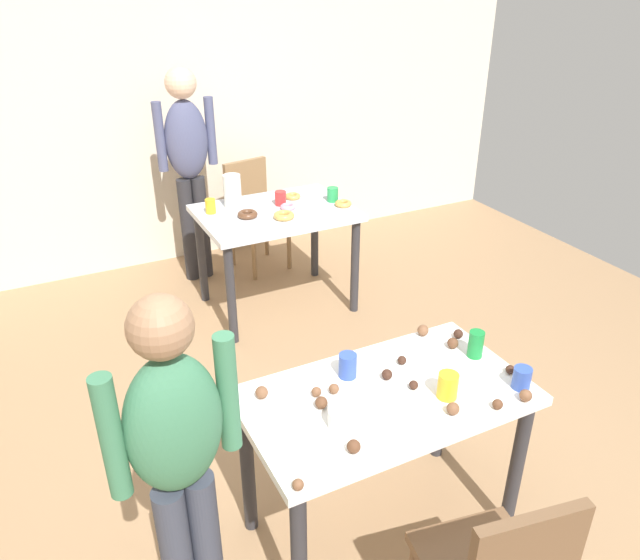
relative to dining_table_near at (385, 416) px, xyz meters
The scene contains 38 objects.
ground_plane 0.64m from the dining_table_near, 98.76° to the left, with size 6.40×6.40×0.00m, color #9E7A56.
wall_back 3.35m from the dining_table_near, 90.21° to the left, with size 6.40×0.10×2.60m, color beige.
dining_table_near is the anchor object (origin of this frame).
dining_table_far 2.10m from the dining_table_near, 79.05° to the left, with size 1.05×0.77×0.75m.
chair_far_table 2.85m from the dining_table_near, 79.61° to the left, with size 0.47×0.47×0.87m.
person_girl_near 0.89m from the dining_table_near, behind, with size 0.46×0.24×1.44m.
person_adult_far 2.81m from the dining_table_near, 89.69° to the left, with size 0.45×0.22×1.63m.
mixing_bowl 0.29m from the dining_table_near, 156.14° to the right, with size 0.16×0.16×0.07m, color white.
soda_can 0.51m from the dining_table_near, ahead, with size 0.07×0.07×0.12m, color #198438.
fork_near 0.33m from the dining_table_near, 24.69° to the left, with size 0.17×0.02×0.01m, color silver.
cup_near_0 0.25m from the dining_table_near, 116.45° to the left, with size 0.07×0.07×0.11m, color #3351B2.
cup_near_1 0.29m from the dining_table_near, 32.29° to the right, with size 0.08×0.08×0.11m, color yellow.
cup_near_2 0.57m from the dining_table_near, 22.95° to the right, with size 0.07×0.07×0.09m, color #3351B2.
cake_ball_0 0.49m from the dining_table_near, 37.24° to the left, with size 0.05×0.05×0.05m, color brown.
cake_ball_1 0.25m from the dining_table_near, 40.23° to the left, with size 0.04×0.04×0.04m, color #3D2319.
cake_ball_2 0.56m from the dining_table_near, 12.74° to the right, with size 0.04×0.04×0.04m, color #3D2319.
cake_ball_3 0.45m from the dining_table_near, 39.79° to the right, with size 0.04×0.04×0.04m, color brown.
cake_ball_4 0.30m from the dining_table_near, 54.84° to the right, with size 0.05×0.05×0.05m, color brown.
cake_ball_5 0.31m from the dining_table_near, behind, with size 0.05×0.05×0.05m, color brown.
cake_ball_6 0.62m from the dining_table_near, 150.65° to the right, with size 0.04×0.04×0.04m, color brown.
cake_ball_7 0.56m from the dining_table_near, 31.87° to the right, with size 0.05×0.05×0.05m, color brown.
cake_ball_8 0.31m from the dining_table_near, 156.97° to the left, with size 0.04×0.04×0.04m, color brown.
cake_ball_9 0.39m from the dining_table_near, 140.84° to the right, with size 0.05×0.05×0.05m, color brown.
cake_ball_10 0.17m from the dining_table_near, 57.47° to the left, with size 0.04×0.04×0.04m, color #3D2319.
cake_ball_11 0.18m from the dining_table_near, 12.91° to the right, with size 0.04×0.04×0.04m, color #3D2319.
cake_ball_12 0.51m from the dining_table_near, 156.56° to the left, with size 0.05×0.05×0.05m, color brown.
cake_ball_13 0.48m from the dining_table_near, 18.00° to the left, with size 0.05×0.05×0.05m, color brown.
cake_ball_14 0.25m from the dining_table_near, 153.13° to the left, with size 0.04×0.04×0.04m, color brown.
cake_ball_15 0.56m from the dining_table_near, 21.01° to the left, with size 0.04×0.04×0.04m, color #3D2319.
pitcher_far 2.28m from the dining_table_near, 85.79° to the left, with size 0.12×0.12×0.23m, color white.
cup_far_0 2.20m from the dining_table_near, 77.49° to the left, with size 0.08×0.08×0.10m, color red.
cup_far_1 2.22m from the dining_table_near, 90.20° to the left, with size 0.07×0.07×0.10m, color yellow.
cup_far_2 2.22m from the dining_table_near, 67.70° to the left, with size 0.08×0.08×0.10m, color green.
donut_far_0 1.94m from the dining_table_near, 78.32° to the left, with size 0.14×0.14×0.04m, color gold.
donut_far_1 2.31m from the dining_table_near, 74.74° to the left, with size 0.11×0.11×0.03m, color gold.
donut_far_2 2.11m from the dining_table_near, 76.54° to the left, with size 0.11×0.11×0.03m, color pink.
donut_far_3 2.11m from the dining_table_near, 65.95° to the left, with size 0.12×0.12×0.03m, color gold.
donut_far_4 2.04m from the dining_table_near, 84.81° to the left, with size 0.14×0.14×0.04m, color brown.
Camera 1 is at (-1.10, -1.70, 2.27)m, focal length 34.36 mm.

